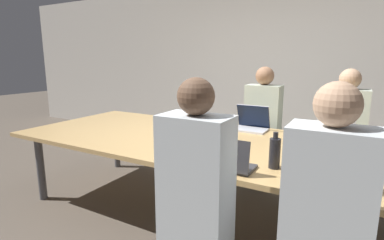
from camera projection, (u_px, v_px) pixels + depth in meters
The scene contains 15 objects.
ground_plane at pixel (210, 215), 2.97m from camera, with size 24.00×24.00×0.00m, color brown.
curtain_wall at pixel (280, 66), 4.85m from camera, with size 12.00×0.06×2.80m.
conference_table at pixel (210, 145), 2.82m from camera, with size 3.88×1.52×0.77m.
laptop_far_center at pixel (252, 123), 3.21m from camera, with size 0.35×0.27×0.27m.
person_far_center at pixel (262, 129), 3.59m from camera, with size 0.40×0.24×1.44m.
cup_far_center at pixel (229, 123), 3.33m from camera, with size 0.08×0.08×0.09m.
laptop_near_midright at pixel (228, 161), 2.04m from camera, with size 0.34×0.23×0.24m.
person_near_midright at pixel (196, 205), 1.73m from camera, with size 0.40×0.24×1.43m.
bottle_near_midright at pixel (275, 153), 2.08m from camera, with size 0.08×0.08×0.26m.
laptop_far_right at pixel (334, 133), 2.81m from camera, with size 0.34×0.24×0.24m.
person_far_right at pixel (344, 140), 3.11m from camera, with size 0.40×0.24×1.43m.
cup_far_right at pixel (365, 139), 2.68m from camera, with size 0.08×0.08×0.10m.
laptop_near_right at pixel (341, 175), 1.78m from camera, with size 0.31×0.24×0.24m.
person_near_right at pixel (325, 233), 1.45m from camera, with size 0.40×0.24×1.43m.
stapler at pixel (184, 142), 2.65m from camera, with size 0.05×0.15×0.05m.
Camera 1 is at (1.19, -2.45, 1.53)m, focal length 28.00 mm.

